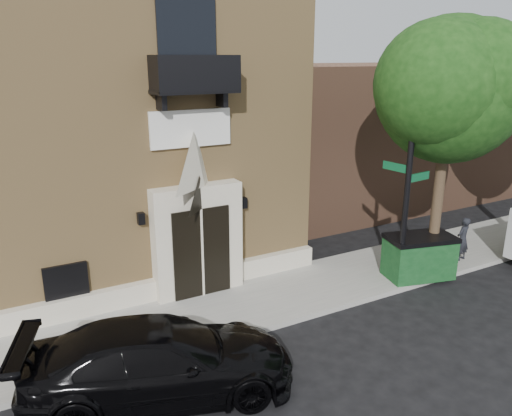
{
  "coord_description": "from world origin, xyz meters",
  "views": [
    {
      "loc": [
        -5.96,
        -9.73,
        6.79
      ],
      "look_at": [
        0.49,
        2.0,
        2.68
      ],
      "focal_mm": 35.0,
      "sensor_mm": 36.0,
      "label": 1
    }
  ],
  "objects_px": {
    "dumpster": "(419,256)",
    "pedestrian_near": "(463,239)",
    "street_sign": "(408,182)",
    "fire_hydrant": "(420,261)",
    "black_sedan": "(160,360)"
  },
  "relations": [
    {
      "from": "black_sedan",
      "to": "fire_hydrant",
      "type": "xyz_separation_m",
      "value": [
        9.09,
        1.62,
        -0.28
      ]
    },
    {
      "from": "black_sedan",
      "to": "dumpster",
      "type": "distance_m",
      "value": 8.91
    },
    {
      "from": "dumpster",
      "to": "street_sign",
      "type": "bearing_deg",
      "value": -156.2
    },
    {
      "from": "street_sign",
      "to": "pedestrian_near",
      "type": "xyz_separation_m",
      "value": [
        3.23,
        0.43,
        -2.46
      ]
    },
    {
      "from": "black_sedan",
      "to": "pedestrian_near",
      "type": "xyz_separation_m",
      "value": [
        11.09,
        1.66,
        0.1
      ]
    },
    {
      "from": "street_sign",
      "to": "fire_hydrant",
      "type": "distance_m",
      "value": 3.12
    },
    {
      "from": "pedestrian_near",
      "to": "street_sign",
      "type": "bearing_deg",
      "value": -3.39
    },
    {
      "from": "fire_hydrant",
      "to": "pedestrian_near",
      "type": "relative_size",
      "value": 0.5
    },
    {
      "from": "black_sedan",
      "to": "dumpster",
      "type": "height_order",
      "value": "black_sedan"
    },
    {
      "from": "street_sign",
      "to": "pedestrian_near",
      "type": "distance_m",
      "value": 4.08
    },
    {
      "from": "dumpster",
      "to": "pedestrian_near",
      "type": "xyz_separation_m",
      "value": [
        2.29,
        0.27,
        0.06
      ]
    },
    {
      "from": "street_sign",
      "to": "pedestrian_near",
      "type": "relative_size",
      "value": 4.26
    },
    {
      "from": "black_sedan",
      "to": "street_sign",
      "type": "distance_m",
      "value": 8.35
    },
    {
      "from": "dumpster",
      "to": "pedestrian_near",
      "type": "height_order",
      "value": "pedestrian_near"
    },
    {
      "from": "street_sign",
      "to": "fire_hydrant",
      "type": "height_order",
      "value": "street_sign"
    }
  ]
}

